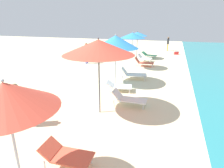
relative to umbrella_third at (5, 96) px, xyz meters
The scene contains 16 objects.
umbrella_third is the anchor object (origin of this frame).
lounger_third_shoreside 2.14m from the umbrella_third, 66.06° to the left, with size 1.26×0.67×0.59m.
umbrella_fourth 3.96m from the umbrella_third, 87.98° to the left, with size 2.57×2.57×2.84m.
lounger_fourth_shoreside 5.33m from the umbrella_third, 77.85° to the left, with size 1.42×0.58×0.65m.
umbrella_fifth 7.50m from the umbrella_third, 92.42° to the left, with size 2.45×2.45×2.72m.
lounger_fifth_shoreside 8.89m from the umbrella_third, 87.13° to the left, with size 1.61×0.96×0.72m.
lounger_fifth_inland 6.71m from the umbrella_third, 88.32° to the left, with size 1.38×0.93×0.50m.
umbrella_sixth 11.22m from the umbrella_third, 91.06° to the left, with size 1.81×1.81×2.65m.
lounger_sixth_shoreside 12.50m from the umbrella_third, 87.76° to the left, with size 1.50×0.75×0.68m.
umbrella_farthest 15.10m from the umbrella_third, 92.23° to the left, with size 1.81×1.81×2.48m.
lounger_farthest_shoreside 16.15m from the umbrella_third, 88.46° to the left, with size 1.50×0.89×0.54m.
lounger_farthest_inland 14.25m from the umbrella_third, 88.88° to the left, with size 1.21×0.75×0.63m.
person_walking_near 3.24m from the umbrella_third, 133.19° to the left, with size 0.37×0.42×1.51m.
person_walking_mid 12.64m from the umbrella_third, 109.20° to the left, with size 0.33×0.41×1.68m.
person_walking_far 21.15m from the umbrella_third, 84.83° to the left, with size 0.24×0.37×1.60m.
cooler_box 19.01m from the umbrella_third, 81.18° to the left, with size 0.50×0.41×0.37m.
Camera 1 is at (3.29, 5.27, 3.41)m, focal length 30.64 mm.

